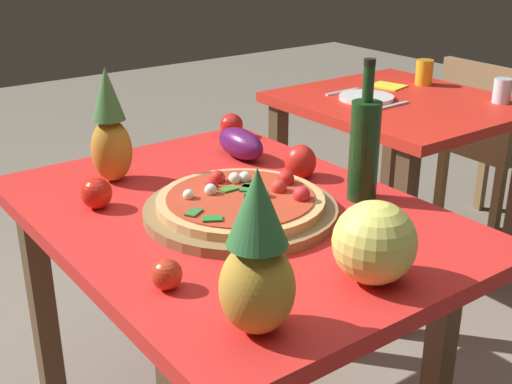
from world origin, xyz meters
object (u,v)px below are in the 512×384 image
object	(u,v)px
dining_chair	(487,138)
tomato_at_corner	(167,274)
background_table	(400,129)
knife_utensil	(392,106)
melon	(374,242)
dinner_plate	(366,97)
pizza_board	(240,211)
tomato_by_bottle	(231,125)
drinking_glass_juice	(424,72)
bell_pepper	(300,162)
wine_bottle	(364,148)
fork_utensil	(342,92)
napkin_folded	(387,86)
pineapple_left	(110,131)
display_table	(232,245)
pineapple_right	(257,261)
pizza	(241,200)
tomato_beside_pepper	(96,193)
drinking_glass_water	(502,91)

from	to	relation	value
dining_chair	tomato_at_corner	size ratio (longest dim) A/B	13.54
background_table	knife_utensil	world-z (taller)	knife_utensil
melon	background_table	bearing A→B (deg)	129.68
dinner_plate	pizza_board	bearing A→B (deg)	-59.59
tomato_by_bottle	drinking_glass_juice	bearing A→B (deg)	96.06
pizza_board	drinking_glass_juice	bearing A→B (deg)	114.51
melon	bell_pepper	world-z (taller)	melon
dining_chair	wine_bottle	world-z (taller)	wine_bottle
tomato_by_bottle	fork_utensil	distance (m)	0.75
drinking_glass_juice	knife_utensil	xyz separation A→B (m)	(0.18, -0.39, -0.05)
melon	napkin_folded	xyz separation A→B (m)	(-1.15, 1.26, -0.08)
tomato_at_corner	napkin_folded	xyz separation A→B (m)	(-0.93, 1.61, -0.03)
background_table	dining_chair	bearing A→B (deg)	91.19
background_table	pineapple_left	xyz separation A→B (m)	(0.14, -1.33, 0.26)
melon	napkin_folded	world-z (taller)	melon
display_table	fork_utensil	xyz separation A→B (m)	(-0.73, 1.06, 0.10)
tomato_at_corner	bell_pepper	bearing A→B (deg)	117.56
pineapple_right	melon	size ratio (longest dim) A/B	1.81
pizza	dinner_plate	bearing A→B (deg)	120.52
tomato_by_bottle	tomato_at_corner	bearing A→B (deg)	-41.83
background_table	pineapple_left	size ratio (longest dim) A/B	2.80
pizza	tomato_beside_pepper	xyz separation A→B (m)	(-0.25, -0.27, -0.00)
dinner_plate	dining_chair	bearing A→B (deg)	84.38
pineapple_left	bell_pepper	world-z (taller)	pineapple_left
dining_chair	wine_bottle	xyz separation A→B (m)	(0.65, -1.50, 0.43)
pizza	knife_utensil	bearing A→B (deg)	114.59
dining_chair	tomato_at_corner	distance (m)	2.28
wine_bottle	drinking_glass_water	world-z (taller)	wine_bottle
wine_bottle	knife_utensil	size ratio (longest dim) A/B	2.02
napkin_folded	pineapple_left	bearing A→B (deg)	-77.28
wine_bottle	bell_pepper	bearing A→B (deg)	-172.71
bell_pepper	fork_utensil	xyz separation A→B (m)	(-0.65, 0.78, -0.04)
tomato_by_bottle	display_table	bearing A→B (deg)	-34.49
wine_bottle	drinking_glass_juice	world-z (taller)	wine_bottle
fork_utensil	knife_utensil	bearing A→B (deg)	-0.60
napkin_folded	melon	bearing A→B (deg)	-47.80
bell_pepper	display_table	bearing A→B (deg)	-74.93
tomato_at_corner	knife_utensil	bearing A→B (deg)	116.42
bell_pepper	fork_utensil	world-z (taller)	bell_pepper
melon	drinking_glass_juice	xyz separation A→B (m)	(-1.08, 1.42, -0.03)
pineapple_right	tomato_at_corner	world-z (taller)	pineapple_right
tomato_by_bottle	drinking_glass_juice	xyz separation A→B (m)	(-0.12, 1.10, 0.02)
dinner_plate	display_table	bearing A→B (deg)	-61.06
background_table	knife_utensil	size ratio (longest dim) A/B	4.96
background_table	drinking_glass_water	xyz separation A→B (m)	(0.27, 0.27, 0.17)
melon	knife_utensil	size ratio (longest dim) A/B	0.94
tomato_beside_pepper	dining_chair	bearing A→B (deg)	98.22
tomato_by_bottle	drinking_glass_juice	distance (m)	1.11
tomato_beside_pepper	knife_utensil	world-z (taller)	tomato_beside_pepper
bell_pepper	tomato_beside_pepper	world-z (taller)	bell_pepper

